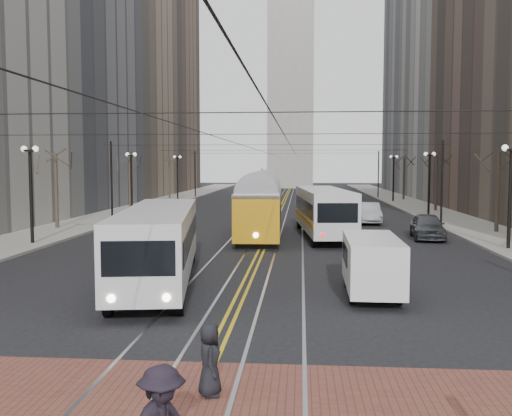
% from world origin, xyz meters
% --- Properties ---
extents(ground, '(260.00, 260.00, 0.00)m').
position_xyz_m(ground, '(0.00, 0.00, 0.00)').
color(ground, black).
rests_on(ground, ground).
extents(sidewalk_left, '(5.00, 140.00, 0.15)m').
position_xyz_m(sidewalk_left, '(-15.00, 45.00, 0.07)').
color(sidewalk_left, gray).
rests_on(sidewalk_left, ground).
extents(sidewalk_right, '(5.00, 140.00, 0.15)m').
position_xyz_m(sidewalk_right, '(15.00, 45.00, 0.07)').
color(sidewalk_right, gray).
rests_on(sidewalk_right, ground).
extents(streetcar_rails, '(4.80, 130.00, 0.02)m').
position_xyz_m(streetcar_rails, '(0.00, 45.00, 0.00)').
color(streetcar_rails, gray).
rests_on(streetcar_rails, ground).
extents(centre_lines, '(0.42, 130.00, 0.01)m').
position_xyz_m(centre_lines, '(0.00, 45.00, 0.01)').
color(centre_lines, gold).
rests_on(centre_lines, ground).
extents(building_left_mid, '(16.00, 20.00, 34.00)m').
position_xyz_m(building_left_mid, '(-25.50, 46.00, 17.00)').
color(building_left_mid, slate).
rests_on(building_left_mid, ground).
extents(building_left_midfar, '(20.00, 20.00, 52.00)m').
position_xyz_m(building_left_midfar, '(-27.50, 66.00, 26.00)').
color(building_left_midfar, '#836F5A').
rests_on(building_left_midfar, ground).
extents(building_left_far, '(16.00, 20.00, 40.00)m').
position_xyz_m(building_left_far, '(-25.50, 86.00, 20.00)').
color(building_left_far, brown).
rests_on(building_left_far, ground).
extents(building_right_midfar, '(20.00, 20.00, 52.00)m').
position_xyz_m(building_right_midfar, '(27.50, 66.00, 26.00)').
color(building_right_midfar, '#A4A19A').
rests_on(building_right_midfar, ground).
extents(building_right_far, '(16.00, 20.00, 40.00)m').
position_xyz_m(building_right_far, '(25.50, 86.00, 20.00)').
color(building_right_far, slate).
rests_on(building_right_far, ground).
extents(clock_tower, '(12.00, 12.00, 66.00)m').
position_xyz_m(clock_tower, '(0.00, 102.00, 35.96)').
color(clock_tower, '#B2AFA5').
rests_on(clock_tower, ground).
extents(lamp_posts, '(27.60, 57.20, 5.60)m').
position_xyz_m(lamp_posts, '(-0.00, 28.75, 2.80)').
color(lamp_posts, black).
rests_on(lamp_posts, ground).
extents(street_trees, '(31.68, 53.28, 5.60)m').
position_xyz_m(street_trees, '(0.00, 35.25, 2.80)').
color(street_trees, '#382D23').
rests_on(street_trees, ground).
extents(trolley_wires, '(25.96, 120.00, 6.60)m').
position_xyz_m(trolley_wires, '(0.00, 34.83, 3.77)').
color(trolley_wires, black).
rests_on(trolley_wires, ground).
extents(transit_bus, '(4.33, 12.45, 3.05)m').
position_xyz_m(transit_bus, '(-3.50, 7.95, 1.53)').
color(transit_bus, silver).
rests_on(transit_bus, ground).
extents(streetcar, '(3.06, 14.29, 3.35)m').
position_xyz_m(streetcar, '(-0.50, 23.82, 1.68)').
color(streetcar, orange).
rests_on(streetcar, ground).
extents(rear_bus, '(3.75, 12.31, 3.16)m').
position_xyz_m(rear_bus, '(3.66, 23.32, 1.58)').
color(rear_bus, silver).
rests_on(rear_bus, ground).
extents(cargo_van, '(1.96, 4.91, 2.16)m').
position_xyz_m(cargo_van, '(4.79, 6.43, 1.08)').
color(cargo_van, silver).
rests_on(cargo_van, ground).
extents(sedan_grey, '(2.40, 5.01, 1.65)m').
position_xyz_m(sedan_grey, '(10.31, 22.79, 0.83)').
color(sedan_grey, '#3D4045').
rests_on(sedan_grey, ground).
extents(sedan_silver, '(1.86, 5.06, 1.66)m').
position_xyz_m(sedan_silver, '(7.65, 32.31, 0.83)').
color(sedan_silver, '#A2A5A9').
rests_on(sedan_silver, ground).
extents(pedestrian_a, '(0.62, 0.83, 1.52)m').
position_xyz_m(pedestrian_a, '(0.32, -2.96, 0.77)').
color(pedestrian_a, black).
rests_on(pedestrian_a, crosswalk_band).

